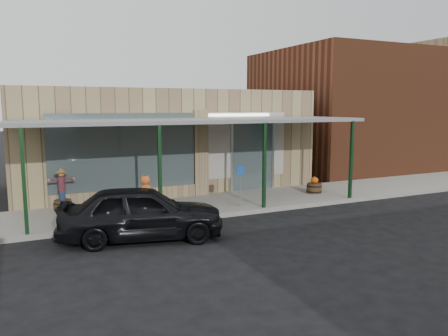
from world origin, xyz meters
name	(u,v)px	position (x,y,z in m)	size (l,w,h in m)	color
ground	(246,235)	(0.00, 0.00, 0.00)	(120.00, 120.00, 0.00)	black
sidewalk	(198,206)	(0.00, 3.60, 0.07)	(40.00, 3.20, 0.15)	gray
storefront	(159,140)	(0.00, 8.16, 2.09)	(12.00, 6.25, 4.20)	tan
awning	(198,122)	(0.00, 3.56, 3.01)	(12.00, 3.00, 3.04)	gray
block_buildings_near	(193,101)	(2.01, 9.20, 3.77)	(61.00, 8.00, 8.00)	brown
barrel_scarecrow	(62,196)	(-4.39, 4.54, 0.62)	(0.84, 0.67, 1.40)	#4A391D
barrel_pumpkin	(314,187)	(4.86, 3.47, 0.39)	(0.58, 0.58, 0.68)	#4A391D
handicap_sign	(240,180)	(1.18, 2.66, 1.04)	(0.29, 0.04, 1.38)	gray
parked_sedan	(142,212)	(-2.70, 0.88, 0.74)	(4.59, 2.64, 1.60)	black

